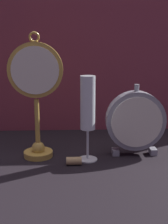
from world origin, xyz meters
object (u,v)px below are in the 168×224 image
pocket_watch_on_stand (36,93)px  champagne_flute (88,109)px  wine_cork (74,161)px  mantel_clock_silver (136,121)px

pocket_watch_on_stand → champagne_flute: bearing=-12.6°
pocket_watch_on_stand → wine_cork: (0.10, -0.07, -0.18)m
wine_cork → pocket_watch_on_stand: bearing=147.8°
mantel_clock_silver → wine_cork: bearing=-159.3°
pocket_watch_on_stand → wine_cork: pocket_watch_on_stand is taller
mantel_clock_silver → champagne_flute: bearing=-166.2°
wine_cork → mantel_clock_silver: bearing=20.7°
mantel_clock_silver → champagne_flute: 0.15m
pocket_watch_on_stand → mantel_clock_silver: bearing=0.6°
pocket_watch_on_stand → mantel_clock_silver: pocket_watch_on_stand is taller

